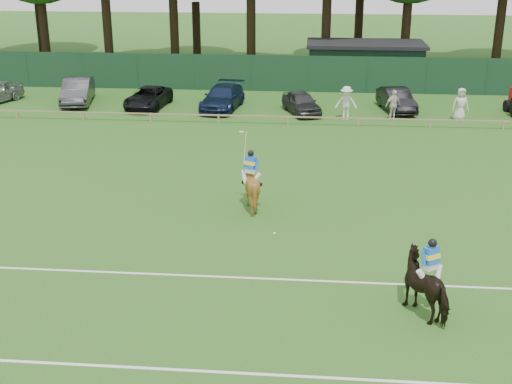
# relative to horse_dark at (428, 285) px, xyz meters

# --- Properties ---
(ground) EXTENTS (160.00, 160.00, 0.00)m
(ground) POSITION_rel_horse_dark_xyz_m (-5.86, 2.65, -0.88)
(ground) COLOR #1E4C14
(ground) RESTS_ON ground
(horse_dark) EXTENTS (1.96, 2.25, 1.76)m
(horse_dark) POSITION_rel_horse_dark_xyz_m (0.00, 0.00, 0.00)
(horse_dark) COLOR black
(horse_dark) RESTS_ON ground
(horse_chestnut) EXTENTS (2.09, 2.17, 1.84)m
(horse_chestnut) POSITION_rel_horse_dark_xyz_m (-5.73, 7.64, 0.04)
(horse_chestnut) COLOR brown
(horse_chestnut) RESTS_ON ground
(sedan_grey) EXTENTS (2.65, 5.13, 1.61)m
(sedan_grey) POSITION_rel_horse_dark_xyz_m (-18.58, 24.80, -0.07)
(sedan_grey) COLOR #2F2F32
(sedan_grey) RESTS_ON ground
(suv_black) EXTENTS (2.51, 4.70, 1.26)m
(suv_black) POSITION_rel_horse_dark_xyz_m (-13.80, 24.10, -0.25)
(suv_black) COLOR black
(suv_black) RESTS_ON ground
(sedan_navy) EXTENTS (2.61, 5.18, 1.44)m
(sedan_navy) POSITION_rel_horse_dark_xyz_m (-9.09, 24.13, -0.16)
(sedan_navy) COLOR #131F3E
(sedan_navy) RESTS_ON ground
(hatch_grey) EXTENTS (2.83, 4.19, 1.33)m
(hatch_grey) POSITION_rel_horse_dark_xyz_m (-4.17, 23.41, -0.22)
(hatch_grey) COLOR #2E2E31
(hatch_grey) RESTS_ON ground
(estate_black) EXTENTS (2.28, 4.43, 1.39)m
(estate_black) POSITION_rel_horse_dark_xyz_m (1.64, 24.51, -0.18)
(estate_black) COLOR black
(estate_black) RESTS_ON ground
(spectator_left) EXTENTS (1.32, 0.82, 1.97)m
(spectator_left) POSITION_rel_horse_dark_xyz_m (-1.53, 22.13, 0.11)
(spectator_left) COLOR silver
(spectator_left) RESTS_ON ground
(spectator_mid) EXTENTS (1.13, 0.95, 1.80)m
(spectator_mid) POSITION_rel_horse_dark_xyz_m (1.18, 22.13, 0.02)
(spectator_mid) COLOR silver
(spectator_mid) RESTS_ON ground
(spectator_right) EXTENTS (1.01, 0.72, 1.93)m
(spectator_right) POSITION_rel_horse_dark_xyz_m (5.08, 22.40, 0.09)
(spectator_right) COLOR beige
(spectator_right) RESTS_ON ground
(rider_dark) EXTENTS (0.85, 0.65, 1.41)m
(rider_dark) POSITION_rel_horse_dark_xyz_m (0.01, -0.01, 0.77)
(rider_dark) COLOR silver
(rider_dark) RESTS_ON ground
(rider_chestnut) EXTENTS (0.88, 0.80, 2.05)m
(rider_chestnut) POSITION_rel_horse_dark_xyz_m (-5.74, 7.63, 0.84)
(rider_chestnut) COLOR silver
(rider_chestnut) RESTS_ON ground
(polo_ball) EXTENTS (0.09, 0.09, 0.09)m
(polo_ball) POSITION_rel_horse_dark_xyz_m (-4.64, 5.08, -0.83)
(polo_ball) COLOR silver
(polo_ball) RESTS_ON ground
(pitch_lines) EXTENTS (60.00, 5.10, 0.01)m
(pitch_lines) POSITION_rel_horse_dark_xyz_m (-5.86, -0.85, -0.87)
(pitch_lines) COLOR silver
(pitch_lines) RESTS_ON ground
(pitch_rail) EXTENTS (62.10, 0.10, 0.50)m
(pitch_rail) POSITION_rel_horse_dark_xyz_m (-5.86, 20.65, -0.43)
(pitch_rail) COLOR #997F5B
(pitch_rail) RESTS_ON ground
(perimeter_fence) EXTENTS (92.08, 0.08, 2.50)m
(perimeter_fence) POSITION_rel_horse_dark_xyz_m (-5.86, 29.65, 0.37)
(perimeter_fence) COLOR #14351E
(perimeter_fence) RESTS_ON ground
(utility_shed) EXTENTS (8.40, 4.40, 3.04)m
(utility_shed) POSITION_rel_horse_dark_xyz_m (0.14, 32.65, 0.66)
(utility_shed) COLOR #14331E
(utility_shed) RESTS_ON ground
(tree_row) EXTENTS (96.00, 12.00, 21.00)m
(tree_row) POSITION_rel_horse_dark_xyz_m (-3.86, 37.65, -0.88)
(tree_row) COLOR #26561C
(tree_row) RESTS_ON ground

